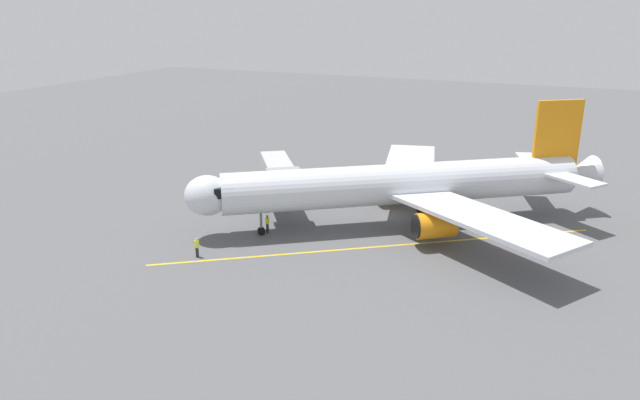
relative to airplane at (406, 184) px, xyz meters
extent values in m
plane|color=#565659|center=(1.42, -1.56, -4.00)|extent=(220.00, 220.00, 0.00)
cube|color=yellow|center=(0.23, 6.16, -4.00)|extent=(32.86, 23.21, 0.01)
cylinder|color=silver|center=(0.23, 0.16, 0.10)|extent=(30.00, 22.67, 3.80)
ellipsoid|color=silver|center=(15.12, 10.63, 0.10)|extent=(5.35, 5.25, 3.61)
cone|color=silver|center=(-14.90, -10.48, 0.10)|extent=(4.42, 4.52, 3.42)
cube|color=black|center=(13.97, 9.83, 0.65)|extent=(3.17, 3.56, 0.90)
cube|color=silver|center=(-7.72, 4.99, -0.50)|extent=(17.14, 13.62, 0.36)
cylinder|color=orange|center=(-3.92, 4.33, -2.00)|extent=(4.10, 3.84, 2.30)
cylinder|color=black|center=(-2.49, 5.34, -2.00)|extent=(1.37, 1.83, 2.10)
cube|color=silver|center=(2.09, -8.95, -0.50)|extent=(8.93, 17.79, 0.36)
cylinder|color=orange|center=(2.75, -5.16, -2.00)|extent=(4.10, 3.84, 2.30)
cylinder|color=black|center=(4.18, -4.15, -2.00)|extent=(1.37, 1.83, 2.10)
cube|color=orange|center=(-12.45, -8.75, 3.90)|extent=(4.13, 3.06, 7.20)
cube|color=silver|center=(-14.04, -5.96, 0.70)|extent=(6.56, 5.76, 0.24)
cube|color=silver|center=(-10.36, -11.20, 0.70)|extent=(4.18, 6.82, 0.24)
cylinder|color=slate|center=(11.27, 7.93, -2.27)|extent=(0.24, 0.24, 2.77)
cylinder|color=black|center=(11.27, 7.93, -3.65)|extent=(0.83, 0.77, 0.70)
cylinder|color=slate|center=(-3.72, 0.56, -2.07)|extent=(0.24, 0.24, 2.77)
cylinder|color=black|center=(-3.72, 0.56, -3.45)|extent=(1.16, 1.00, 1.10)
cylinder|color=slate|center=(-0.73, -3.69, -2.07)|extent=(0.24, 0.24, 2.77)
cylinder|color=black|center=(-0.73, -3.69, -3.45)|extent=(1.16, 1.00, 1.10)
cube|color=#B7B7BC|center=(12.97, 1.17, -0.10)|extent=(7.30, 8.86, 2.50)
cube|color=gray|center=(10.38, 4.85, -0.10)|extent=(4.23, 4.13, 3.00)
cylinder|color=slate|center=(15.56, -2.51, -2.05)|extent=(0.70, 0.70, 3.90)
cube|color=#333338|center=(15.56, -2.51, -3.70)|extent=(2.00, 2.00, 0.60)
cylinder|color=#23232D|center=(13.72, 14.55, -3.56)|extent=(0.26, 0.26, 0.88)
cube|color=#D8EA19|center=(13.72, 14.55, -2.82)|extent=(0.43, 0.33, 0.60)
cube|color=silver|center=(13.72, 14.55, -2.82)|extent=(0.45, 0.34, 0.10)
sphere|color=tan|center=(13.72, 14.55, -2.40)|extent=(0.22, 0.22, 0.22)
cylinder|color=#23232D|center=(11.01, 7.24, -3.56)|extent=(0.26, 0.26, 0.88)
cube|color=#D8EA19|center=(11.01, 7.24, -2.82)|extent=(0.32, 0.42, 0.60)
cube|color=silver|center=(11.01, 7.24, -2.82)|extent=(0.34, 0.45, 0.10)
sphere|color=brown|center=(11.01, 7.24, -2.40)|extent=(0.22, 0.22, 0.22)
cube|color=yellow|center=(-5.24, -13.88, -3.35)|extent=(2.69, 2.23, 0.70)
cube|color=black|center=(-5.52, -13.99, -2.75)|extent=(1.24, 1.35, 0.50)
cylinder|color=black|center=(-4.73, -12.98, -3.70)|extent=(0.65, 0.45, 0.60)
cylinder|color=black|center=(-4.26, -14.20, -3.70)|extent=(0.65, 0.45, 0.60)
cylinder|color=black|center=(-6.22, -13.56, -3.70)|extent=(0.65, 0.45, 0.60)
cylinder|color=black|center=(-5.75, -14.77, -3.70)|extent=(0.65, 0.45, 0.60)
camera|label=1|loc=(-14.14, 52.35, 16.33)|focal=33.37mm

